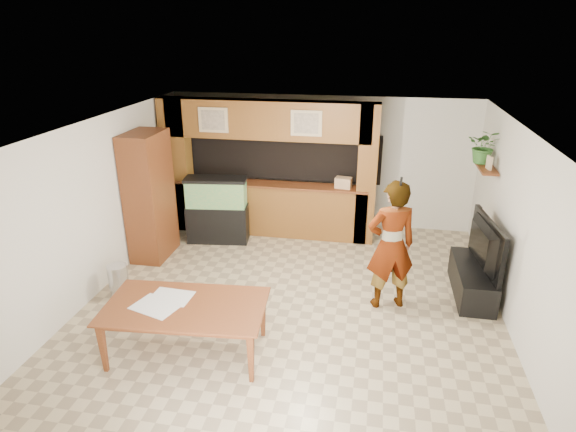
% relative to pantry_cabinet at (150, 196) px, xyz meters
% --- Properties ---
extents(floor, '(6.50, 6.50, 0.00)m').
position_rel_pantry_cabinet_xyz_m(floor, '(2.70, -1.17, -1.11)').
color(floor, tan).
rests_on(floor, ground).
extents(ceiling, '(6.50, 6.50, 0.00)m').
position_rel_pantry_cabinet_xyz_m(ceiling, '(2.70, -1.17, 1.49)').
color(ceiling, white).
rests_on(ceiling, wall_back).
extents(wall_back, '(6.00, 0.00, 6.00)m').
position_rel_pantry_cabinet_xyz_m(wall_back, '(2.70, 2.08, 0.19)').
color(wall_back, beige).
rests_on(wall_back, floor).
extents(wall_left, '(0.00, 6.50, 6.50)m').
position_rel_pantry_cabinet_xyz_m(wall_left, '(-0.30, -1.17, 0.19)').
color(wall_left, beige).
rests_on(wall_left, floor).
extents(wall_right, '(0.00, 6.50, 6.50)m').
position_rel_pantry_cabinet_xyz_m(wall_right, '(5.70, -1.17, 0.19)').
color(wall_right, beige).
rests_on(wall_right, floor).
extents(partition, '(4.20, 0.99, 2.60)m').
position_rel_pantry_cabinet_xyz_m(partition, '(1.75, 1.46, 0.20)').
color(partition, brown).
rests_on(partition, floor).
extents(wall_clock, '(0.05, 0.25, 0.25)m').
position_rel_pantry_cabinet_xyz_m(wall_clock, '(-0.27, -0.17, 0.79)').
color(wall_clock, black).
rests_on(wall_clock, wall_left).
extents(wall_shelf, '(0.25, 0.90, 0.04)m').
position_rel_pantry_cabinet_xyz_m(wall_shelf, '(5.55, 0.78, 0.59)').
color(wall_shelf, brown).
rests_on(wall_shelf, wall_right).
extents(pantry_cabinet, '(0.55, 0.91, 2.22)m').
position_rel_pantry_cabinet_xyz_m(pantry_cabinet, '(0.00, 0.00, 0.00)').
color(pantry_cabinet, brown).
rests_on(pantry_cabinet, floor).
extents(trash_can, '(0.29, 0.29, 0.54)m').
position_rel_pantry_cabinet_xyz_m(trash_can, '(0.11, -1.47, -0.84)').
color(trash_can, '#B2B2B7').
rests_on(trash_can, floor).
extents(aquarium, '(1.13, 0.42, 1.25)m').
position_rel_pantry_cabinet_xyz_m(aquarium, '(0.93, 0.78, -0.50)').
color(aquarium, black).
rests_on(aquarium, floor).
extents(tv_stand, '(0.51, 1.38, 0.46)m').
position_rel_pantry_cabinet_xyz_m(tv_stand, '(5.35, -0.40, -0.88)').
color(tv_stand, black).
rests_on(tv_stand, floor).
extents(television, '(0.33, 1.34, 0.77)m').
position_rel_pantry_cabinet_xyz_m(television, '(5.35, -0.40, -0.26)').
color(television, black).
rests_on(television, tv_stand).
extents(photo_frame, '(0.07, 0.16, 0.21)m').
position_rel_pantry_cabinet_xyz_m(photo_frame, '(5.55, 0.57, 0.72)').
color(photo_frame, tan).
rests_on(photo_frame, wall_shelf).
extents(potted_plant, '(0.63, 0.59, 0.57)m').
position_rel_pantry_cabinet_xyz_m(potted_plant, '(5.52, 0.93, 0.90)').
color(potted_plant, '#316428').
rests_on(potted_plant, wall_shelf).
extents(person, '(0.81, 0.66, 1.93)m').
position_rel_pantry_cabinet_xyz_m(person, '(4.07, -0.94, -0.15)').
color(person, '#8C6A4D').
rests_on(person, floor).
extents(microphone, '(0.03, 0.09, 0.14)m').
position_rel_pantry_cabinet_xyz_m(microphone, '(4.12, -1.10, 0.85)').
color(microphone, black).
rests_on(microphone, person).
extents(dining_table, '(2.04, 1.24, 0.69)m').
position_rel_pantry_cabinet_xyz_m(dining_table, '(1.62, -2.57, -0.76)').
color(dining_table, brown).
rests_on(dining_table, floor).
extents(newspaper_a, '(0.64, 0.54, 0.01)m').
position_rel_pantry_cabinet_xyz_m(newspaper_a, '(1.28, -2.62, -0.42)').
color(newspaper_a, silver).
rests_on(newspaper_a, dining_table).
extents(newspaper_b, '(0.53, 0.40, 0.01)m').
position_rel_pantry_cabinet_xyz_m(newspaper_b, '(1.38, -2.38, -0.42)').
color(newspaper_b, silver).
rests_on(newspaper_b, dining_table).
extents(counter_box, '(0.32, 0.24, 0.20)m').
position_rel_pantry_cabinet_xyz_m(counter_box, '(3.23, 1.28, 0.03)').
color(counter_box, tan).
rests_on(counter_box, partition).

